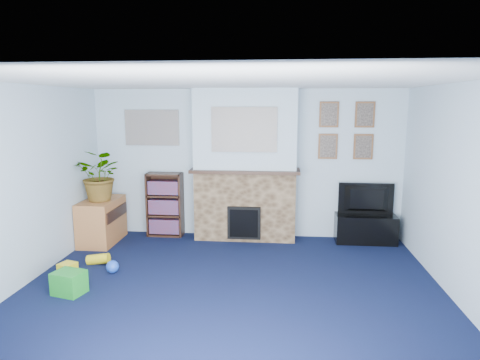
# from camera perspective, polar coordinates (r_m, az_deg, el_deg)

# --- Properties ---
(floor) EXTENTS (5.00, 4.50, 0.01)m
(floor) POSITION_cam_1_polar(r_m,az_deg,el_deg) (5.14, -1.26, -14.77)
(floor) COLOR black
(floor) RESTS_ON ground
(ceiling) EXTENTS (5.00, 4.50, 0.01)m
(ceiling) POSITION_cam_1_polar(r_m,az_deg,el_deg) (4.67, -1.38, 13.00)
(ceiling) COLOR white
(ceiling) RESTS_ON wall_back
(wall_back) EXTENTS (5.00, 0.04, 2.40)m
(wall_back) POSITION_cam_1_polar(r_m,az_deg,el_deg) (6.97, 0.84, 2.17)
(wall_back) COLOR silver
(wall_back) RESTS_ON ground
(wall_front) EXTENTS (5.00, 0.04, 2.40)m
(wall_front) POSITION_cam_1_polar(r_m,az_deg,el_deg) (2.63, -7.17, -11.50)
(wall_front) COLOR silver
(wall_front) RESTS_ON ground
(wall_left) EXTENTS (0.04, 4.50, 2.40)m
(wall_left) POSITION_cam_1_polar(r_m,az_deg,el_deg) (5.63, -27.49, -0.90)
(wall_left) COLOR silver
(wall_left) RESTS_ON ground
(wall_right) EXTENTS (0.04, 4.50, 2.40)m
(wall_right) POSITION_cam_1_polar(r_m,az_deg,el_deg) (5.12, 27.71, -1.92)
(wall_right) COLOR silver
(wall_right) RESTS_ON ground
(chimney_breast) EXTENTS (1.72, 0.50, 2.40)m
(chimney_breast) POSITION_cam_1_polar(r_m,az_deg,el_deg) (6.77, 0.70, 1.80)
(chimney_breast) COLOR brown
(chimney_breast) RESTS_ON ground
(collage_main) EXTENTS (1.00, 0.03, 0.68)m
(collage_main) POSITION_cam_1_polar(r_m,az_deg,el_deg) (6.50, 0.56, 6.73)
(collage_main) COLOR gray
(collage_main) RESTS_ON chimney_breast
(collage_left) EXTENTS (0.90, 0.03, 0.58)m
(collage_left) POSITION_cam_1_polar(r_m,az_deg,el_deg) (7.19, -11.65, 6.85)
(collage_left) COLOR gray
(collage_left) RESTS_ON wall_back
(portrait_tl) EXTENTS (0.30, 0.03, 0.40)m
(portrait_tl) POSITION_cam_1_polar(r_m,az_deg,el_deg) (6.91, 11.78, 8.55)
(portrait_tl) COLOR brown
(portrait_tl) RESTS_ON wall_back
(portrait_tr) EXTENTS (0.30, 0.03, 0.40)m
(portrait_tr) POSITION_cam_1_polar(r_m,az_deg,el_deg) (6.99, 16.31, 8.37)
(portrait_tr) COLOR brown
(portrait_tr) RESTS_ON wall_back
(portrait_bl) EXTENTS (0.30, 0.03, 0.40)m
(portrait_bl) POSITION_cam_1_polar(r_m,az_deg,el_deg) (6.94, 11.63, 4.42)
(portrait_bl) COLOR brown
(portrait_bl) RESTS_ON wall_back
(portrait_br) EXTENTS (0.30, 0.03, 0.40)m
(portrait_br) POSITION_cam_1_polar(r_m,az_deg,el_deg) (7.02, 16.11, 4.29)
(portrait_br) COLOR brown
(portrait_br) RESTS_ON wall_back
(tv_stand) EXTENTS (0.94, 0.39, 0.44)m
(tv_stand) POSITION_cam_1_polar(r_m,az_deg,el_deg) (7.07, 16.38, -6.22)
(tv_stand) COLOR black
(tv_stand) RESTS_ON ground
(television) EXTENTS (0.86, 0.12, 0.49)m
(television) POSITION_cam_1_polar(r_m,az_deg,el_deg) (6.98, 16.54, -2.51)
(television) COLOR black
(television) RESTS_ON tv_stand
(bookshelf) EXTENTS (0.58, 0.28, 1.05)m
(bookshelf) POSITION_cam_1_polar(r_m,az_deg,el_deg) (7.19, -9.94, -3.40)
(bookshelf) COLOR black
(bookshelf) RESTS_ON ground
(sideboard) EXTENTS (0.49, 0.88, 0.69)m
(sideboard) POSITION_cam_1_polar(r_m,az_deg,el_deg) (7.12, -17.94, -5.15)
(sideboard) COLOR #B36D39
(sideboard) RESTS_ON ground
(potted_plant) EXTENTS (0.78, 0.70, 0.79)m
(potted_plant) POSITION_cam_1_polar(r_m,az_deg,el_deg) (6.90, -18.05, 0.60)
(potted_plant) COLOR #26661E
(potted_plant) RESTS_ON sideboard
(mantel_clock) EXTENTS (0.09, 0.06, 0.13)m
(mantel_clock) POSITION_cam_1_polar(r_m,az_deg,el_deg) (6.73, 0.12, 2.05)
(mantel_clock) COLOR gold
(mantel_clock) RESTS_ON chimney_breast
(mantel_candle) EXTENTS (0.06, 0.06, 0.18)m
(mantel_candle) POSITION_cam_1_polar(r_m,az_deg,el_deg) (6.71, 2.96, 2.10)
(mantel_candle) COLOR #B2BFC6
(mantel_candle) RESTS_ON chimney_breast
(mantel_teddy) EXTENTS (0.11, 0.11, 0.11)m
(mantel_teddy) POSITION_cam_1_polar(r_m,az_deg,el_deg) (6.78, -3.44, 2.05)
(mantel_teddy) COLOR gray
(mantel_teddy) RESTS_ON chimney_breast
(mantel_can) EXTENTS (0.05, 0.05, 0.11)m
(mantel_can) POSITION_cam_1_polar(r_m,az_deg,el_deg) (6.71, 7.03, 1.86)
(mantel_can) COLOR yellow
(mantel_can) RESTS_ON chimney_breast
(green_crate) EXTENTS (0.39, 0.34, 0.27)m
(green_crate) POSITION_cam_1_polar(r_m,az_deg,el_deg) (5.43, -21.83, -12.52)
(green_crate) COLOR #198C26
(green_crate) RESTS_ON ground
(toy_ball) EXTENTS (0.16, 0.16, 0.16)m
(toy_ball) POSITION_cam_1_polar(r_m,az_deg,el_deg) (5.89, -16.64, -10.95)
(toy_ball) COLOR blue
(toy_ball) RESTS_ON ground
(toy_block) EXTENTS (0.23, 0.23, 0.22)m
(toy_block) POSITION_cam_1_polar(r_m,az_deg,el_deg) (5.83, -21.98, -11.27)
(toy_block) COLOR yellow
(toy_block) RESTS_ON ground
(toy_tube) EXTENTS (0.32, 0.14, 0.18)m
(toy_tube) POSITION_cam_1_polar(r_m,az_deg,el_deg) (6.25, -18.36, -9.98)
(toy_tube) COLOR yellow
(toy_tube) RESTS_ON ground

